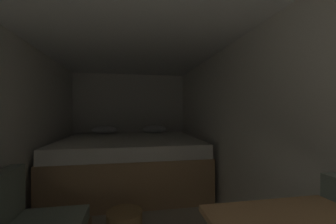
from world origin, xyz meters
The scene contains 5 objects.
wall_back centered at (0.00, 4.43, 1.00)m, with size 2.38×0.05×2.00m, color silver.
wall_right centered at (1.17, 2.00, 1.00)m, with size 0.05×4.81×2.00m, color silver.
ceiling_slab centered at (0.00, 2.00, 2.02)m, with size 2.38×4.81×0.05m, color white.
bed centered at (0.00, 3.43, 0.39)m, with size 2.16×1.88×0.93m.
wicker_basket centered at (-0.06, 2.03, 0.12)m, with size 0.35×0.35×0.23m.
Camera 1 is at (0.00, -0.06, 1.22)m, focal length 22.32 mm.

